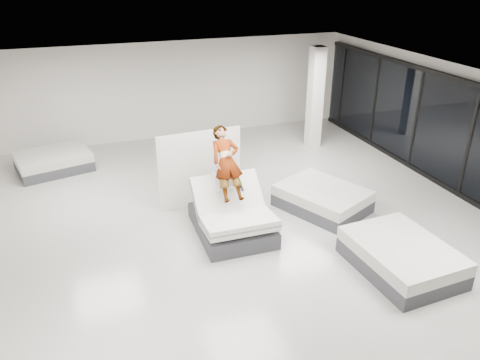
{
  "coord_description": "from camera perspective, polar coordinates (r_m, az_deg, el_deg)",
  "views": [
    {
      "loc": [
        -3.06,
        -8.27,
        5.53
      ],
      "look_at": [
        0.17,
        0.8,
        1.0
      ],
      "focal_mm": 35.0,
      "sensor_mm": 36.0,
      "label": 1
    }
  ],
  "objects": [
    {
      "name": "column",
      "position": [
        15.11,
        9.14,
        9.81
      ],
      "size": [
        0.4,
        0.4,
        3.2
      ],
      "primitive_type": "cube",
      "color": "silver",
      "rests_on": "floor"
    },
    {
      "name": "hero_bed",
      "position": [
        10.35,
        -0.96,
        -4.59
      ],
      "size": [
        1.58,
        2.06,
        1.29
      ],
      "color": "#39393E",
      "rests_on": "floor"
    },
    {
      "name": "flat_bed_right_near",
      "position": [
        9.76,
        19.05,
        -8.85
      ],
      "size": [
        1.69,
        2.19,
        0.58
      ],
      "color": "#39393E",
      "rests_on": "floor"
    },
    {
      "name": "room",
      "position": [
        9.65,
        0.63,
        1.18
      ],
      "size": [
        14.0,
        14.04,
        3.2
      ],
      "color": "beige",
      "rests_on": "ground"
    },
    {
      "name": "person",
      "position": [
        10.22,
        -1.56,
        0.68
      ],
      "size": [
        0.66,
        1.61,
        1.42
      ],
      "primitive_type": "imported",
      "rotation": [
        0.88,
        0.0,
        -0.02
      ],
      "color": "slate",
      "rests_on": "hero_bed"
    },
    {
      "name": "flat_bed_left_far",
      "position": [
        14.54,
        -21.77,
        2.11
      ],
      "size": [
        2.24,
        1.88,
        0.54
      ],
      "color": "#39393E",
      "rests_on": "floor"
    },
    {
      "name": "flat_bed_right_far",
      "position": [
        11.56,
        10.0,
        -2.24
      ],
      "size": [
        2.22,
        2.46,
        0.55
      ],
      "color": "#39393E",
      "rests_on": "floor"
    },
    {
      "name": "remote",
      "position": [
        10.07,
        0.24,
        -1.03
      ],
      "size": [
        0.05,
        0.14,
        0.08
      ],
      "primitive_type": "cube",
      "rotation": [
        0.35,
        0.0,
        -0.02
      ],
      "color": "black",
      "rests_on": "person"
    },
    {
      "name": "storefront_glazing",
      "position": [
        12.85,
        26.22,
        4.04
      ],
      "size": [
        0.12,
        13.4,
        2.92
      ],
      "color": "black",
      "rests_on": "floor"
    },
    {
      "name": "divider_panel",
      "position": [
        11.42,
        -4.86,
        1.44
      ],
      "size": [
        2.08,
        0.24,
        1.89
      ],
      "primitive_type": "cube",
      "rotation": [
        0.0,
        0.0,
        0.07
      ],
      "color": "white",
      "rests_on": "floor"
    }
  ]
}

